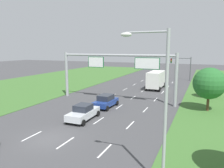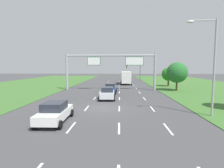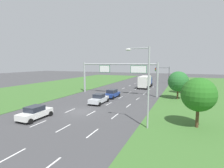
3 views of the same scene
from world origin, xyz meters
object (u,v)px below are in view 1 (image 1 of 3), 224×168
(box_truck, at_px, (157,79))
(traffic_light_mast, at_px, (182,64))
(sign_gantry, at_px, (117,67))
(street_lamp, at_px, (159,96))
(car_near_red, at_px, (106,101))
(car_lead_silver, at_px, (83,112))
(roadside_tree_mid, at_px, (209,83))
(roadside_tree_far, at_px, (212,80))

(box_truck, distance_m, traffic_light_mast, 13.54)
(sign_gantry, height_order, street_lamp, street_lamp)
(car_near_red, height_order, box_truck, box_truck)
(car_near_red, height_order, car_lead_silver, car_lead_silver)
(car_lead_silver, distance_m, roadside_tree_mid, 15.27)
(box_truck, xyz_separation_m, roadside_tree_mid, (8.91, -13.25, 1.65))
(box_truck, height_order, street_lamp, street_lamp)
(roadside_tree_mid, bearing_deg, traffic_light_mast, 102.14)
(box_truck, xyz_separation_m, roadside_tree_far, (9.48, -5.65, 1.06))
(box_truck, height_order, roadside_tree_mid, roadside_tree_mid)
(car_near_red, bearing_deg, street_lamp, -53.91)
(roadside_tree_mid, bearing_deg, sign_gantry, 177.01)
(box_truck, bearing_deg, street_lamp, -78.19)
(sign_gantry, height_order, roadside_tree_mid, sign_gantry)
(box_truck, distance_m, sign_gantry, 13.37)
(sign_gantry, distance_m, roadside_tree_mid, 12.16)
(car_lead_silver, height_order, sign_gantry, sign_gantry)
(sign_gantry, bearing_deg, roadside_tree_mid, -2.99)
(traffic_light_mast, xyz_separation_m, roadside_tree_mid, (5.64, -26.22, -0.45))
(roadside_tree_far, bearing_deg, sign_gantry, -151.10)
(car_near_red, height_order, traffic_light_mast, traffic_light_mast)
(traffic_light_mast, bearing_deg, box_truck, -104.15)
(roadside_tree_mid, xyz_separation_m, roadside_tree_far, (0.57, 7.60, -0.59))
(traffic_light_mast, height_order, roadside_tree_mid, traffic_light_mast)
(car_lead_silver, bearing_deg, roadside_tree_far, 50.68)
(sign_gantry, xyz_separation_m, traffic_light_mast, (6.42, 25.59, -1.02))
(car_near_red, relative_size, box_truck, 0.49)
(box_truck, relative_size, roadside_tree_far, 1.97)
(car_lead_silver, height_order, street_lamp, street_lamp)
(traffic_light_mast, bearing_deg, car_near_red, -102.45)
(traffic_light_mast, height_order, street_lamp, street_lamp)
(roadside_tree_far, bearing_deg, car_lead_silver, -128.03)
(box_truck, bearing_deg, car_lead_silver, -98.29)
(car_near_red, relative_size, street_lamp, 0.49)
(traffic_light_mast, xyz_separation_m, roadside_tree_far, (6.21, -18.62, -1.04))
(car_near_red, relative_size, car_lead_silver, 0.93)
(car_near_red, height_order, roadside_tree_mid, roadside_tree_mid)
(car_lead_silver, distance_m, traffic_light_mast, 35.74)
(box_truck, bearing_deg, sign_gantry, -103.71)
(street_lamp, bearing_deg, roadside_tree_mid, 80.92)
(sign_gantry, bearing_deg, car_lead_silver, -91.06)
(sign_gantry, xyz_separation_m, roadside_tree_mid, (12.06, -0.63, -1.47))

